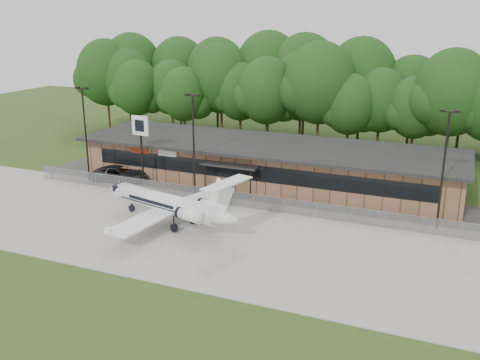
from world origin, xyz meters
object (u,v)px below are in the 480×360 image
at_px(pole_sign, 141,133).
at_px(business_jet, 171,205).
at_px(terminal, 267,162).
at_px(suv, 120,174).

bearing_deg(pole_sign, business_jet, -38.97).
xyz_separation_m(terminal, business_jet, (-3.18, -15.27, -0.34)).
distance_m(terminal, suv, 16.09).
xyz_separation_m(terminal, pole_sign, (-11.26, -7.14, 3.64)).
distance_m(business_jet, suv, 14.59).
distance_m(business_jet, pole_sign, 12.13).
relative_size(terminal, suv, 6.76).
xyz_separation_m(business_jet, pole_sign, (-8.08, 8.12, 3.98)).
bearing_deg(suv, pole_sign, -108.70).
height_order(terminal, suv, terminal).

